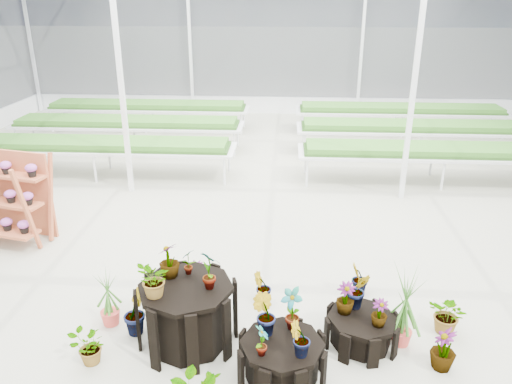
# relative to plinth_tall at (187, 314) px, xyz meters

# --- Properties ---
(ground_plane) EXTENTS (24.00, 24.00, 0.00)m
(ground_plane) POSITION_rel_plinth_tall_xyz_m (0.73, 1.09, -0.42)
(ground_plane) COLOR gray
(ground_plane) RESTS_ON ground
(greenhouse_shell) EXTENTS (18.00, 24.00, 4.50)m
(greenhouse_shell) POSITION_rel_plinth_tall_xyz_m (0.73, 1.09, 1.83)
(greenhouse_shell) COLOR white
(greenhouse_shell) RESTS_ON ground
(steel_frame) EXTENTS (18.00, 24.00, 4.50)m
(steel_frame) POSITION_rel_plinth_tall_xyz_m (0.73, 1.09, 1.83)
(steel_frame) COLOR silver
(steel_frame) RESTS_ON ground
(nursery_benches) EXTENTS (16.00, 7.00, 0.84)m
(nursery_benches) POSITION_rel_plinth_tall_xyz_m (0.73, 8.29, 0.00)
(nursery_benches) COLOR silver
(nursery_benches) RESTS_ON ground
(plinth_tall) EXTENTS (1.52, 1.52, 0.84)m
(plinth_tall) POSITION_rel_plinth_tall_xyz_m (0.00, 0.00, 0.00)
(plinth_tall) COLOR black
(plinth_tall) RESTS_ON ground
(plinth_mid) EXTENTS (1.28, 1.28, 0.52)m
(plinth_mid) POSITION_rel_plinth_tall_xyz_m (1.20, -0.60, -0.16)
(plinth_mid) COLOR black
(plinth_mid) RESTS_ON ground
(plinth_low) EXTENTS (1.06, 1.06, 0.41)m
(plinth_low) POSITION_rel_plinth_tall_xyz_m (2.20, 0.10, -0.21)
(plinth_low) COLOR black
(plinth_low) RESTS_ON ground
(shelf_rack) EXTENTS (1.65, 1.12, 1.60)m
(shelf_rack) POSITION_rel_plinth_tall_xyz_m (-3.72, 2.61, 0.38)
(shelf_rack) COLOR #A44E2E
(shelf_rack) RESTS_ON ground
(nursery_plants) EXTENTS (5.06, 3.19, 1.36)m
(nursery_plants) POSITION_rel_plinth_tall_xyz_m (1.00, -0.15, 0.06)
(nursery_plants) COLOR #356B22
(nursery_plants) RESTS_ON ground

